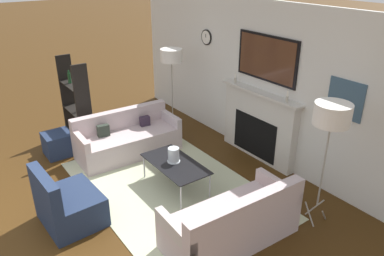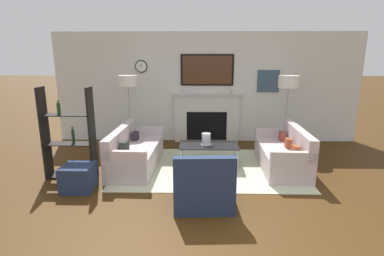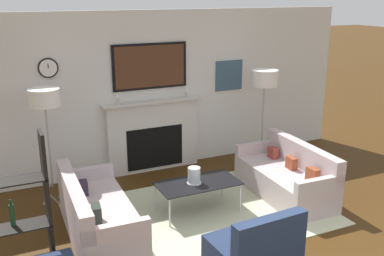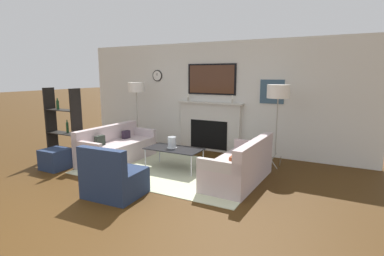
# 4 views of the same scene
# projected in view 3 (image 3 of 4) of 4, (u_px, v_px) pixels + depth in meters

# --- Properties ---
(fireplace_wall) EXTENTS (7.55, 0.28, 2.70)m
(fireplace_wall) POSITION_uv_depth(u_px,v_px,m) (151.00, 99.00, 7.59)
(fireplace_wall) COLOR silver
(fireplace_wall) RESTS_ON ground_plane
(area_rug) EXTENTS (3.50, 2.29, 0.01)m
(area_rug) POSITION_uv_depth(u_px,v_px,m) (200.00, 214.00, 6.26)
(area_rug) COLOR beige
(area_rug) RESTS_ON ground_plane
(couch_left) EXTENTS (0.82, 1.85, 0.77)m
(couch_left) POSITION_uv_depth(u_px,v_px,m) (97.00, 217.00, 5.60)
(couch_left) COLOR #BFAAAB
(couch_left) RESTS_ON ground_plane
(couch_right) EXTENTS (0.82, 1.73, 0.80)m
(couch_right) POSITION_uv_depth(u_px,v_px,m) (287.00, 178.00, 6.77)
(couch_right) COLOR #BFAAAB
(couch_right) RESTS_ON ground_plane
(armchair) EXTENTS (0.88, 0.76, 0.84)m
(armchair) POSITION_uv_depth(u_px,v_px,m) (254.00, 255.00, 4.79)
(armchair) COLOR #202D49
(armchair) RESTS_ON ground_plane
(coffee_table) EXTENTS (1.15, 0.60, 0.43)m
(coffee_table) POSITION_uv_depth(u_px,v_px,m) (198.00, 184.00, 6.23)
(coffee_table) COLOR black
(coffee_table) RESTS_ON ground_plane
(hurricane_candle) EXTENTS (0.20, 0.20, 0.23)m
(hurricane_candle) POSITION_uv_depth(u_px,v_px,m) (194.00, 176.00, 6.18)
(hurricane_candle) COLOR silver
(hurricane_candle) RESTS_ON coffee_table
(floor_lamp_left) EXTENTS (0.42, 0.42, 1.72)m
(floor_lamp_left) POSITION_uv_depth(u_px,v_px,m) (44.00, 99.00, 6.13)
(floor_lamp_left) COLOR #9E998E
(floor_lamp_left) RESTS_ON ground_plane
(floor_lamp_right) EXTENTS (0.45, 0.45, 1.72)m
(floor_lamp_right) POSITION_uv_depth(u_px,v_px,m) (265.00, 79.00, 7.59)
(floor_lamp_right) COLOR #9E998E
(floor_lamp_right) RESTS_ON ground_plane
(shelf_unit) EXTENTS (0.87, 0.28, 1.62)m
(shelf_unit) POSITION_uv_depth(u_px,v_px,m) (7.00, 220.00, 4.61)
(shelf_unit) COLOR black
(shelf_unit) RESTS_ON ground_plane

